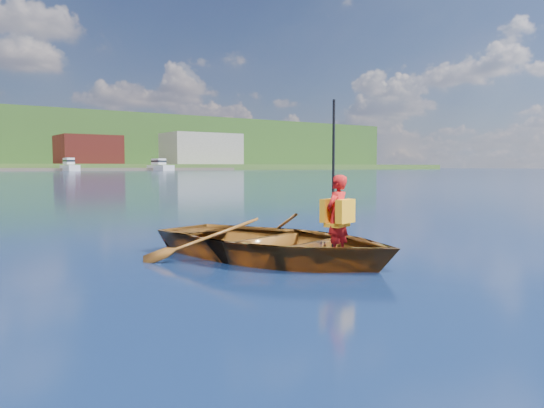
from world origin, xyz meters
TOP-DOWN VIEW (x-y plane):
  - ground at (0.00, 0.00)m, footprint 600.00×600.00m
  - rowboat at (0.94, -0.93)m, footprint 3.60×4.28m
  - child_paddler at (1.36, -1.74)m, footprint 0.45×0.42m

SIDE VIEW (x-z plane):
  - ground at x=0.00m, z-range 0.00..0.00m
  - rowboat at x=0.94m, z-range -0.15..0.61m
  - child_paddler at x=1.36m, z-range -0.37..1.67m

